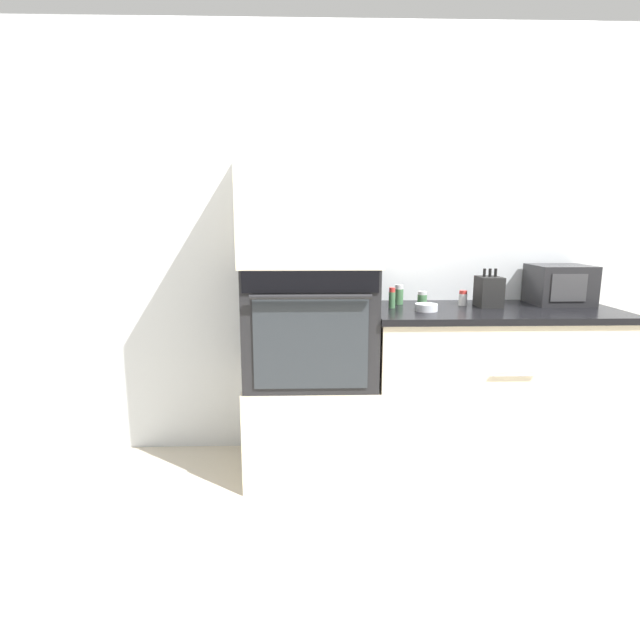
# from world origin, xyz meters

# --- Properties ---
(ground_plane) EXTENTS (12.00, 12.00, 0.00)m
(ground_plane) POSITION_xyz_m (0.00, 0.00, 0.00)
(ground_plane) COLOR beige
(wall_back) EXTENTS (8.00, 0.05, 2.50)m
(wall_back) POSITION_xyz_m (0.00, 0.63, 1.25)
(wall_back) COLOR silver
(wall_back) RESTS_ON ground_plane
(oven_cabinet_base) EXTENTS (0.71, 0.60, 0.55)m
(oven_cabinet_base) POSITION_xyz_m (-0.36, 0.30, 0.27)
(oven_cabinet_base) COLOR beige
(oven_cabinet_base) RESTS_ON ground_plane
(wall_oven) EXTENTS (0.69, 0.64, 0.63)m
(wall_oven) POSITION_xyz_m (-0.36, 0.30, 0.86)
(wall_oven) COLOR black
(wall_oven) RESTS_ON oven_cabinet_base
(oven_cabinet_upper) EXTENTS (0.71, 0.60, 0.69)m
(oven_cabinet_upper) POSITION_xyz_m (-0.36, 0.30, 1.52)
(oven_cabinet_upper) COLOR beige
(oven_cabinet_upper) RESTS_ON wall_oven
(counter_unit) EXTENTS (1.34, 0.63, 0.93)m
(counter_unit) POSITION_xyz_m (0.66, 0.30, 0.47)
(counter_unit) COLOR beige
(counter_unit) RESTS_ON ground_plane
(microwave) EXTENTS (0.32, 0.29, 0.23)m
(microwave) POSITION_xyz_m (1.09, 0.45, 1.05)
(microwave) COLOR #232326
(microwave) RESTS_ON counter_unit
(knife_block) EXTENTS (0.13, 0.15, 0.21)m
(knife_block) POSITION_xyz_m (0.65, 0.36, 1.02)
(knife_block) COLOR black
(knife_block) RESTS_ON counter_unit
(bowl) EXTENTS (0.12, 0.12, 0.04)m
(bowl) POSITION_xyz_m (0.26, 0.23, 0.95)
(bowl) COLOR silver
(bowl) RESTS_ON counter_unit
(condiment_jar_near) EXTENTS (0.05, 0.05, 0.11)m
(condiment_jar_near) POSITION_xyz_m (0.16, 0.46, 0.99)
(condiment_jar_near) COLOR #427047
(condiment_jar_near) RESTS_ON counter_unit
(condiment_jar_mid) EXTENTS (0.04, 0.04, 0.11)m
(condiment_jar_mid) POSITION_xyz_m (0.10, 0.33, 0.99)
(condiment_jar_mid) COLOR #427047
(condiment_jar_mid) RESTS_ON counter_unit
(condiment_jar_far) EXTENTS (0.05, 0.05, 0.09)m
(condiment_jar_far) POSITION_xyz_m (0.52, 0.40, 0.98)
(condiment_jar_far) COLOR silver
(condiment_jar_far) RESTS_ON counter_unit
(condiment_jar_back) EXTENTS (0.05, 0.05, 0.08)m
(condiment_jar_back) POSITION_xyz_m (0.28, 0.41, 0.97)
(condiment_jar_back) COLOR #427047
(condiment_jar_back) RESTS_ON counter_unit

